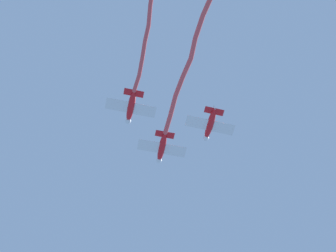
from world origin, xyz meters
TOP-DOWN VIEW (x-y plane):
  - airplane_lead at (4.45, 3.22)m, footprint 8.04×6.11m
  - smoke_trail_lead at (1.78, -14.07)m, footprint 4.42×29.92m
  - airplane_left_wing at (-2.90, -1.28)m, footprint 8.04×6.10m
  - smoke_trail_left_wing at (-5.57, -13.14)m, footprint 5.38×18.80m
  - airplane_right_wing at (9.70, -3.62)m, footprint 8.03×6.09m

SIDE VIEW (x-z plane):
  - airplane_lead at x=4.45m, z-range 74.17..76.15m
  - airplane_left_wing at x=-2.90m, z-range 74.17..76.15m
  - airplane_right_wing at x=9.70m, z-range 74.47..76.45m
  - smoke_trail_left_wing at x=-5.57m, z-range 74.84..76.94m
  - smoke_trail_lead at x=1.78m, z-range 74.36..77.64m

